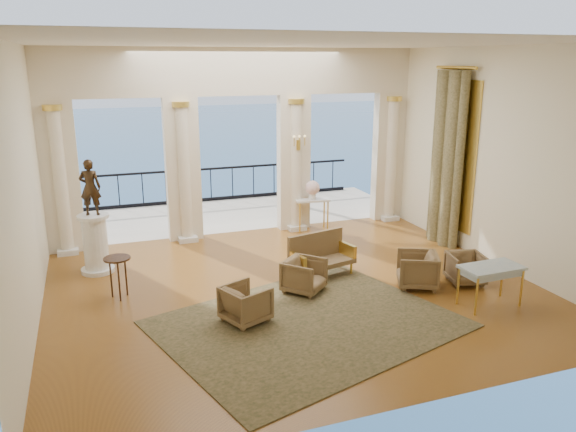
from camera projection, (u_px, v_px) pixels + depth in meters
name	position (u px, v px, depth m)	size (l,w,h in m)	color
floor	(295.00, 289.00, 10.69)	(9.00, 9.00, 0.00)	#522E13
room_walls	(320.00, 147.00, 8.90)	(9.00, 9.00, 9.00)	white
arcade	(240.00, 130.00, 13.46)	(9.00, 0.56, 4.50)	beige
terrace	(224.00, 215.00, 15.96)	(10.00, 3.60, 0.10)	#BAAE9E
balustrade	(211.00, 188.00, 17.29)	(9.00, 0.06, 1.03)	black
palm_tree	(280.00, 64.00, 16.22)	(2.00, 2.00, 4.50)	#4C3823
sea	(119.00, 148.00, 66.68)	(160.00, 160.00, 0.00)	#235D89
curtain	(447.00, 159.00, 12.90)	(0.33, 1.40, 4.09)	#4A4428
window_frame	(454.00, 155.00, 12.94)	(0.04, 1.60, 3.40)	gold
wall_sconce	(299.00, 144.00, 13.72)	(0.30, 0.11, 0.33)	gold
rug	(308.00, 324.00, 9.27)	(4.58, 3.57, 0.02)	#2B3017
armchair_a	(304.00, 274.00, 10.49)	(0.68, 0.64, 0.70)	#4E3E1D
armchair_b	(466.00, 267.00, 10.90)	(0.65, 0.61, 0.67)	#4E3E1D
armchair_c	(417.00, 268.00, 10.73)	(0.73, 0.68, 0.75)	#4E3E1D
armchair_d	(246.00, 302.00, 9.29)	(0.68, 0.64, 0.70)	#4E3E1D
settee	(320.00, 255.00, 11.27)	(1.41, 0.86, 0.87)	#4E3E1D
game_table	(491.00, 270.00, 9.83)	(1.09, 0.62, 0.74)	#97AEB9
pedestal	(96.00, 245.00, 11.41)	(0.67, 0.67, 1.22)	silver
statue	(90.00, 187.00, 11.09)	(0.41, 0.27, 1.13)	#2F2215
console_table	(312.00, 205.00, 14.21)	(0.90, 0.45, 0.82)	silver
urn	(312.00, 189.00, 14.10)	(0.36, 0.36, 0.48)	white
side_table	(117.00, 263.00, 10.14)	(0.48, 0.48, 0.78)	black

